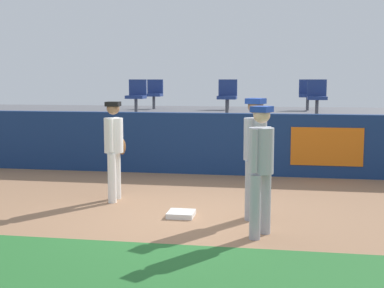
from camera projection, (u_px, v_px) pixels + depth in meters
The scene contains 14 objects.
ground_plane at pixel (190, 217), 7.96m from camera, with size 60.00×60.00×0.00m, color #936B4C.
grass_foreground_strip at pixel (144, 287), 5.27m from camera, with size 18.00×2.80×0.01m, color #26662B.
first_base at pixel (181, 214), 7.99m from camera, with size 0.40×0.40×0.08m, color white.
player_fielder_home at pixel (114, 144), 8.95m from camera, with size 0.34×0.54×1.71m.
player_runner_visitor at pixel (255, 149), 7.81m from camera, with size 0.44×0.48×1.81m.
player_coach_visitor at pixel (261, 162), 6.87m from camera, with size 0.44×0.45×1.74m.
field_wall at pixel (219, 144), 11.52m from camera, with size 18.00×0.26×1.36m.
bleacher_platform at pixel (230, 134), 14.05m from camera, with size 18.00×4.80×1.25m, color #59595E.
seat_front_right at pixel (317, 95), 12.45m from camera, with size 0.46×0.44×0.84m.
seat_back_right at pixel (308, 93), 14.23m from camera, with size 0.46×0.44×0.84m.
seat_front_left at pixel (137, 94), 13.18m from camera, with size 0.45×0.44×0.84m.
seat_front_center at pixel (227, 95), 12.80m from camera, with size 0.46×0.44×0.84m.
seat_back_center at pixel (228, 93), 14.59m from camera, with size 0.46×0.44×0.84m.
seat_back_left at pixel (154, 92), 14.94m from camera, with size 0.45×0.44×0.84m.
Camera 1 is at (1.32, -7.65, 2.09)m, focal length 48.85 mm.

